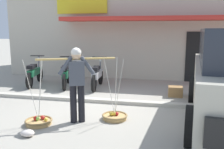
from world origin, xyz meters
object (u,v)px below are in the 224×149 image
Objects in this scene: plastic_litter_bag at (27,133)px; motorcycle_nearest_shop at (34,73)px; motorcycle_second_in_row at (66,75)px; wooden_crate at (175,91)px; fruit_basket_right_side at (115,116)px; fruit_vendor at (77,80)px; fruit_basket_left_side at (39,121)px; motorcycle_third_in_row at (97,76)px.

motorcycle_nearest_shop is at bearing 117.42° from plastic_litter_bag.
wooden_crate is at bearing -8.07° from motorcycle_second_in_row.
fruit_basket_right_side is 3.85m from motorcycle_second_in_row.
fruit_vendor is at bearing -63.65° from motorcycle_second_in_row.
wooden_crate reaches higher than plastic_litter_bag.
fruit_basket_left_side is 0.80× the size of motorcycle_third_in_row.
motorcycle_second_in_row is (-1.64, 3.31, -0.53)m from fruit_vendor.
wooden_crate is (2.72, -0.60, -0.29)m from motorcycle_third_in_row.
fruit_vendor is at bearing -129.19° from wooden_crate.
motorcycle_second_in_row is at bearing -0.29° from motorcycle_nearest_shop.
motorcycle_second_in_row is at bearing 103.07° from fruit_basket_left_side.
fruit_basket_right_side is 0.81× the size of motorcycle_nearest_shop.
motorcycle_second_in_row is at bearing -177.64° from motorcycle_third_in_row.
fruit_vendor is 4.44m from motorcycle_nearest_shop.
fruit_basket_right_side is (1.58, 0.68, -0.00)m from fruit_basket_left_side.
plastic_litter_bag is at bearing -92.99° from motorcycle_third_in_row.
motorcycle_second_in_row and motorcycle_third_in_row have the same top height.
motorcycle_third_in_row is 4.35m from plastic_litter_bag.
fruit_basket_right_side is (0.79, 0.34, -0.90)m from fruit_vendor.
motorcycle_third_in_row is (-0.47, 3.35, -0.53)m from fruit_vendor.
motorcycle_nearest_shop is (-2.92, 3.31, -0.53)m from fruit_vendor.
fruit_basket_right_side is 0.80× the size of motorcycle_third_in_row.
fruit_basket_right_side is 1.98m from plastic_litter_bag.
fruit_basket_left_side is 1.72m from fruit_basket_right_side.
motorcycle_second_in_row is at bearing 116.35° from fruit_vendor.
fruit_basket_left_side is 1.00× the size of fruit_basket_right_side.
fruit_vendor is 1.25m from fruit_basket_right_side.
fruit_basket_left_side reaches higher than motorcycle_third_in_row.
fruit_basket_left_side reaches higher than motorcycle_second_in_row.
motorcycle_nearest_shop is at bearing 173.84° from wooden_crate.
motorcycle_third_in_row is at bearing 112.72° from fruit_basket_right_side.
fruit_basket_left_side is at bearing -59.78° from motorcycle_nearest_shop.
fruit_basket_left_side is 0.82× the size of motorcycle_second_in_row.
fruit_basket_left_side is 3.73m from motorcycle_third_in_row.
fruit_basket_right_side reaches higher than motorcycle_nearest_shop.
fruit_basket_right_side reaches higher than motorcycle_second_in_row.
fruit_basket_right_side is at bearing 23.30° from fruit_basket_left_side.
fruit_basket_right_side reaches higher than motorcycle_third_in_row.
motorcycle_nearest_shop is at bearing 179.71° from motorcycle_second_in_row.
plastic_litter_bag is at bearing -128.30° from wooden_crate.
plastic_litter_bag is (0.94, -4.28, -0.38)m from motorcycle_second_in_row.
motorcycle_second_in_row reaches higher than plastic_litter_bag.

